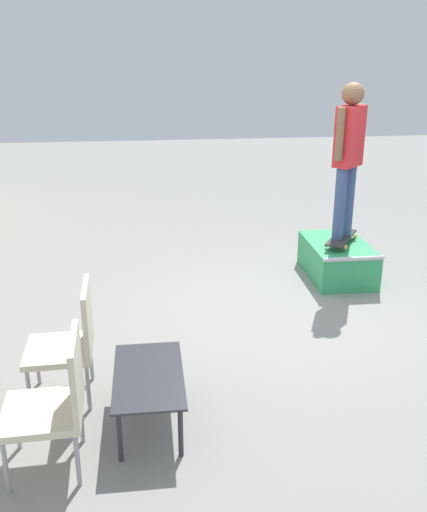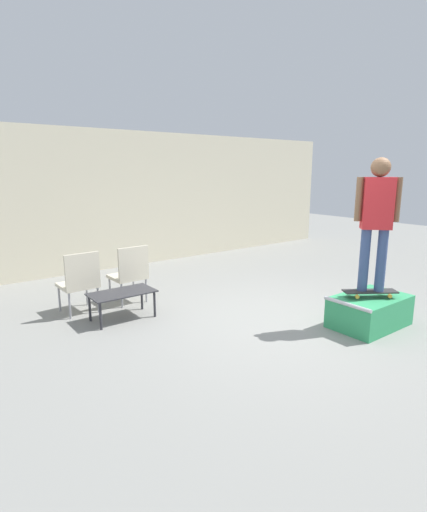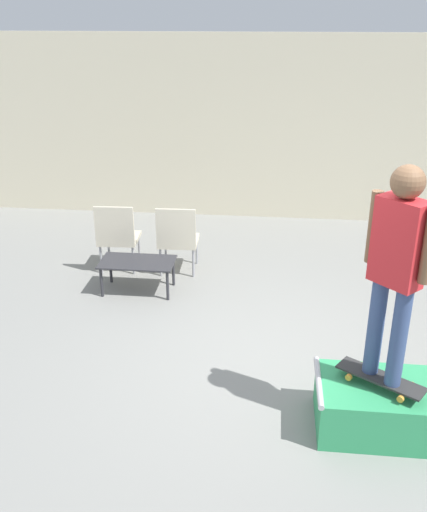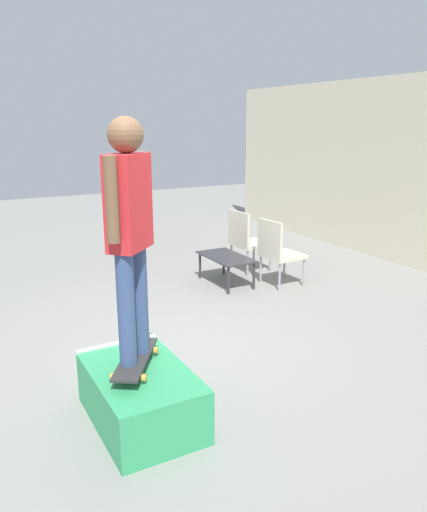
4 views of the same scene
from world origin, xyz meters
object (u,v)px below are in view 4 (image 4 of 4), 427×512
Objects in this scene: person_skater at (129,222)px; skate_ramp_box at (141,396)px; coffee_table at (226,260)px; patio_chair_right at (277,250)px; skateboard_on_ramp at (135,359)px; patio_chair_left at (246,238)px.

skate_ramp_box is at bearing 60.92° from person_skater.
skate_ramp_box is at bearing -41.29° from coffee_table.
skate_ramp_box is 3.70m from patio_chair_right.
person_skater is (0.00, -0.00, 1.07)m from skateboard_on_ramp.
skate_ramp_box is at bearing 125.45° from patio_chair_right.
coffee_table is (-2.61, 2.34, -0.15)m from skateboard_on_ramp.
skate_ramp_box is 0.30m from skateboard_on_ramp.
patio_chair_right is (-2.19, 2.94, 0.01)m from skateboard_on_ramp.
patio_chair_right is at bearing 160.36° from skateboard_on_ramp.
patio_chair_right is (0.41, 0.60, 0.16)m from coffee_table.
patio_chair_right is at bearing 177.31° from patio_chair_left.
patio_chair_left is at bearing 169.36° from skateboard_on_ramp.
coffee_table is (-2.61, 2.34, -1.22)m from person_skater.
skate_ramp_box is 1.37m from person_skater.
patio_chair_right reaches higher than coffee_table.
coffee_table is 0.97× the size of patio_chair_left.
patio_chair_right is at bearing 55.27° from coffee_table.
skate_ramp_box is 3.54m from coffee_table.
patio_chair_left reaches higher than skateboard_on_ramp.
skateboard_on_ramp is 3.51m from coffee_table.
person_skater is at bearing 124.74° from patio_chair_right.
skateboard_on_ramp is 4.21m from patio_chair_left.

